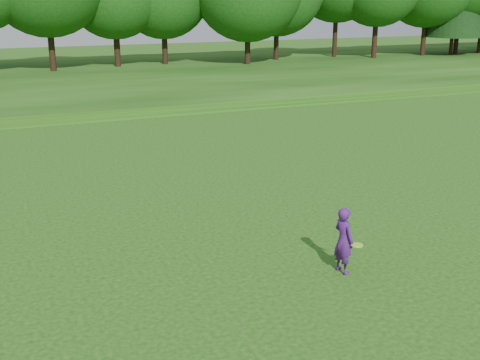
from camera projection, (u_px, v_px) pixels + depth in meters
name	position (u px, v px, depth m)	size (l,w,h in m)	color
ground	(253.00, 263.00, 14.95)	(140.00, 140.00, 0.00)	#16420C
berm	(69.00, 80.00, 44.85)	(130.00, 30.00, 0.60)	#16420C
walking_path	(104.00, 118.00, 32.58)	(130.00, 1.60, 0.04)	gray
woman	(344.00, 240.00, 14.27)	(0.54, 0.79, 1.64)	#491870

